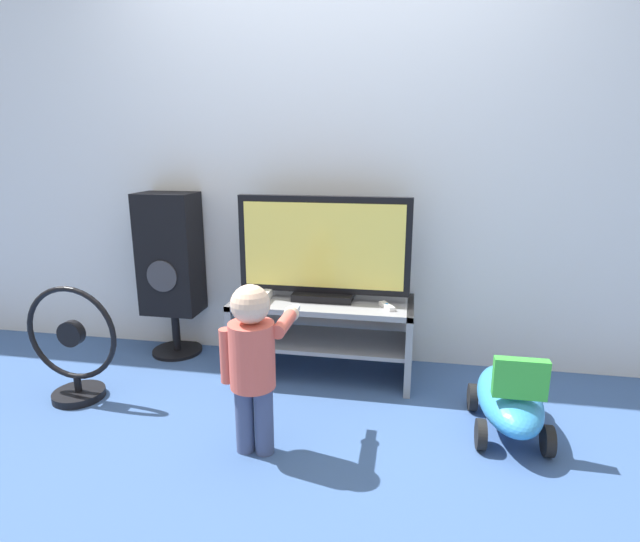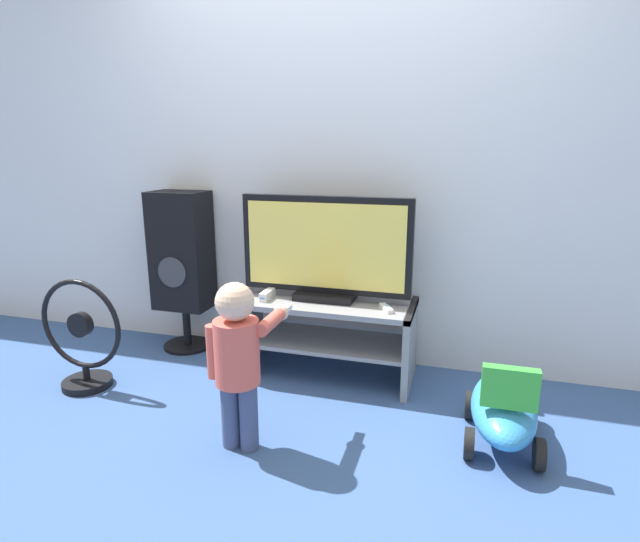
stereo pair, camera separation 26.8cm
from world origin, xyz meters
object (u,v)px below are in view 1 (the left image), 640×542
object	(u,v)px
speaker_tower	(170,258)
floor_fan	(73,350)
television	(324,250)
ride_on_toy	(509,399)
child	(253,356)
remote_primary	(387,306)
game_console	(265,296)

from	to	relation	value
speaker_tower	floor_fan	distance (m)	0.78
television	floor_fan	xyz separation A→B (m)	(-1.22, -0.55, -0.46)
floor_fan	ride_on_toy	bearing A→B (deg)	2.11
floor_fan	ride_on_toy	xyz separation A→B (m)	(2.17, 0.08, -0.11)
floor_fan	child	bearing A→B (deg)	-14.42
television	child	distance (m)	0.88
speaker_tower	floor_fan	bearing A→B (deg)	-109.77
television	floor_fan	distance (m)	1.41
remote_primary	speaker_tower	world-z (taller)	speaker_tower
television	ride_on_toy	size ratio (longest dim) A/B	1.57
speaker_tower	ride_on_toy	size ratio (longest dim) A/B	1.67
game_console	floor_fan	world-z (taller)	floor_fan
television	child	world-z (taller)	television
game_console	ride_on_toy	size ratio (longest dim) A/B	0.26
game_console	child	bearing A→B (deg)	-77.22
television	ride_on_toy	bearing A→B (deg)	-26.13
speaker_tower	child	bearing A→B (deg)	-48.31
television	remote_primary	size ratio (longest dim) A/B	7.40
remote_primary	floor_fan	bearing A→B (deg)	-164.26
game_console	child	distance (m)	0.76
remote_primary	speaker_tower	distance (m)	1.37
child	floor_fan	bearing A→B (deg)	165.58
television	speaker_tower	world-z (taller)	television
television	ride_on_toy	world-z (taller)	television
television	floor_fan	world-z (taller)	television
child	television	bearing A→B (deg)	79.67
game_console	speaker_tower	bearing A→B (deg)	163.55
television	remote_primary	xyz separation A→B (m)	(0.36, -0.10, -0.27)
remote_primary	speaker_tower	xyz separation A→B (m)	(-1.34, 0.21, 0.16)
remote_primary	child	distance (m)	0.88
game_console	ride_on_toy	bearing A→B (deg)	-16.73
remote_primary	child	bearing A→B (deg)	-125.54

